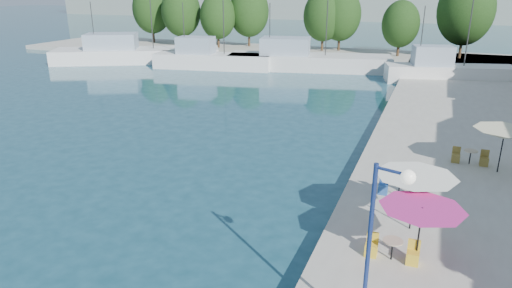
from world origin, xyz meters
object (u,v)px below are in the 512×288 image
at_px(trawler_02, 210,60).
at_px(umbrella_white, 415,182).
at_px(trawler_03, 305,61).
at_px(street_lamp, 383,223).
at_px(umbrella_pink, 421,215).
at_px(umbrella_cream, 504,134).
at_px(trawler_01, 133,54).
at_px(trawler_04, 446,72).

distance_m(trawler_02, umbrella_white, 42.44).
bearing_deg(trawler_03, street_lamp, -83.71).
bearing_deg(trawler_02, street_lamp, -67.53).
distance_m(umbrella_pink, street_lamp, 4.57).
relative_size(trawler_03, umbrella_cream, 6.72).
relative_size(trawler_01, street_lamp, 4.31).
height_order(trawler_01, trawler_04, same).
xyz_separation_m(trawler_02, umbrella_pink, (26.24, -35.95, 1.37)).
relative_size(trawler_01, trawler_02, 1.45).
xyz_separation_m(trawler_01, umbrella_pink, (38.06, -36.55, 1.37)).
bearing_deg(trawler_04, umbrella_pink, -105.53).
height_order(umbrella_pink, umbrella_cream, umbrella_cream).
relative_size(trawler_02, street_lamp, 2.96).
distance_m(trawler_03, umbrella_pink, 42.20).
bearing_deg(trawler_02, trawler_01, 167.28).
height_order(trawler_02, umbrella_white, trawler_02).
height_order(trawler_01, street_lamp, trawler_01).
height_order(trawler_03, trawler_04, same).
xyz_separation_m(trawler_01, trawler_03, (22.97, 2.83, 0.00)).
relative_size(trawler_01, trawler_03, 1.08).
bearing_deg(trawler_03, umbrella_white, -80.05).
bearing_deg(trawler_04, trawler_02, 168.70).
bearing_deg(trawler_02, umbrella_cream, -50.87).
distance_m(trawler_03, umbrella_cream, 34.71).
height_order(trawler_02, trawler_03, same).
distance_m(trawler_01, street_lamp, 55.21).
bearing_deg(umbrella_cream, trawler_03, 122.35).
xyz_separation_m(trawler_04, umbrella_cream, (2.47, -27.15, 1.58)).
bearing_deg(trawler_03, umbrella_cream, -69.42).
bearing_deg(umbrella_cream, umbrella_pink, -108.89).
relative_size(trawler_03, trawler_04, 1.48).
bearing_deg(umbrella_cream, street_lamp, -106.98).
bearing_deg(trawler_03, trawler_02, -174.65).
distance_m(trawler_01, trawler_02, 11.84).
bearing_deg(umbrella_pink, trawler_03, 110.98).
relative_size(umbrella_pink, umbrella_white, 0.92).
xyz_separation_m(umbrella_white, umbrella_cream, (3.80, 7.74, 0.03)).
bearing_deg(trawler_02, umbrella_pink, -63.69).
relative_size(trawler_02, umbrella_cream, 5.00).
relative_size(umbrella_pink, umbrella_cream, 0.96).
bearing_deg(street_lamp, umbrella_cream, 89.97).
bearing_deg(trawler_03, trawler_04, -19.33).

